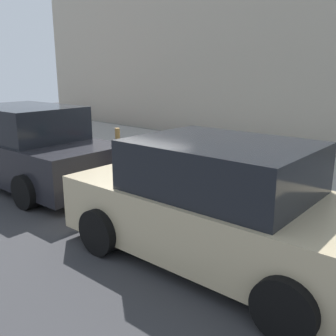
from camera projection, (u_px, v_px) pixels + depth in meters
The scene contains 13 objects.
ground_plane at pixel (121, 177), 8.84m from camera, with size 40.00×40.00×0.00m, color #333335.
sidewalk_curb at pixel (189, 157), 10.60m from camera, with size 18.00×5.00×0.14m, color gray.
suitcase_teal_0 at pixel (276, 183), 6.77m from camera, with size 0.50×0.24×0.95m.
suitcase_silver_1 at pixel (249, 177), 7.08m from camera, with size 0.47×0.25×0.95m.
suitcase_maroon_2 at pixel (225, 176), 7.35m from camera, with size 0.39×0.22×0.87m.
suitcase_red_3 at pixel (209, 170), 7.71m from camera, with size 0.44×0.19×0.93m.
suitcase_navy_4 at pixel (190, 167), 8.00m from camera, with size 0.41×0.28×0.90m.
suitcase_olive_5 at pixel (176, 159), 8.33m from camera, with size 0.43×0.28×0.82m.
suitcase_black_6 at pixel (162, 158), 8.63m from camera, with size 0.37×0.22×0.91m.
fire_hydrant at pixel (137, 152), 9.09m from camera, with size 0.39×0.21×0.74m.
bollard_post at pixel (118, 147), 9.32m from camera, with size 0.12×0.12×0.93m, color brown.
parked_car_beige_0 at pixel (220, 206), 4.84m from camera, with size 4.32×2.21×1.59m.
parked_car_charcoal_1 at pixel (27, 148), 8.21m from camera, with size 4.75×2.26×1.70m.
Camera 1 is at (-6.61, 5.46, 2.44)m, focal length 40.18 mm.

